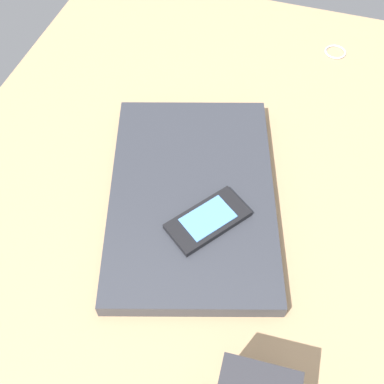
% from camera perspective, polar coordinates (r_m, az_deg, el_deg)
% --- Properties ---
extents(desk_surface, '(1.20, 0.80, 0.03)m').
position_cam_1_polar(desk_surface, '(0.64, -0.58, -8.75)').
color(desk_surface, tan).
rests_on(desk_surface, ground).
extents(laptop_closed, '(0.39, 0.31, 0.02)m').
position_cam_1_polar(laptop_closed, '(0.67, 0.00, -0.40)').
color(laptop_closed, '#33353D').
rests_on(laptop_closed, desk_surface).
extents(cell_phone_on_laptop, '(0.12, 0.11, 0.01)m').
position_cam_1_polar(cell_phone_on_laptop, '(0.63, 1.88, -3.31)').
color(cell_phone_on_laptop, black).
rests_on(cell_phone_on_laptop, laptop_closed).
extents(key_ring, '(0.04, 0.04, 0.00)m').
position_cam_1_polar(key_ring, '(0.94, 16.53, 15.55)').
color(key_ring, silver).
rests_on(key_ring, desk_surface).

